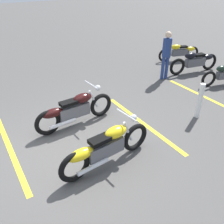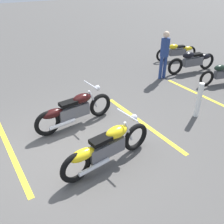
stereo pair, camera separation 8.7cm
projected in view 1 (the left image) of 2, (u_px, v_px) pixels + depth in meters
name	position (u px, v px, depth m)	size (l,w,h in m)	color
ground_plane	(69.00, 149.00, 5.66)	(60.00, 60.00, 0.00)	#514F4C
motorcycle_bright_foreground	(105.00, 147.00, 4.97)	(2.22, 0.67, 1.04)	black
motorcycle_dark_foreground	(74.00, 110.00, 6.29)	(2.23, 0.63, 1.04)	black
motorcycle_row_right	(196.00, 61.00, 9.63)	(2.20, 0.45, 0.83)	black
motorcycle_row_far_right	(180.00, 52.00, 10.91)	(1.91, 0.60, 0.74)	black
bystander_secondary	(166.00, 53.00, 8.79)	(0.29, 0.23, 1.74)	navy
bollard_post	(200.00, 101.00, 6.64)	(0.14, 0.14, 1.00)	white
parking_stripe_near	(10.00, 150.00, 5.62)	(3.20, 0.12, 0.01)	yellow
parking_stripe_mid	(143.00, 123.00, 6.61)	(3.20, 0.12, 0.01)	yellow
parking_stripe_far	(205.00, 97.00, 7.92)	(3.20, 0.12, 0.01)	yellow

